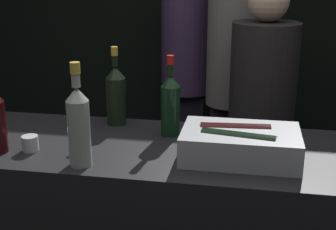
# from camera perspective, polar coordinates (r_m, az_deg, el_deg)

# --- Properties ---
(wall_back_chalkboard) EXTENTS (6.40, 0.06, 2.80)m
(wall_back_chalkboard) POSITION_cam_1_polar(r_m,az_deg,el_deg) (3.83, 5.73, 13.12)
(wall_back_chalkboard) COLOR black
(wall_back_chalkboard) RESTS_ON ground_plane
(ice_bin_with_bottles) EXTENTS (0.43, 0.28, 0.12)m
(ice_bin_with_bottles) POSITION_cam_1_polar(r_m,az_deg,el_deg) (1.73, 8.72, -3.40)
(ice_bin_with_bottles) COLOR #B7BABF
(ice_bin_with_bottles) RESTS_ON bar_counter
(candle_votive) EXTENTS (0.06, 0.06, 0.06)m
(candle_votive) POSITION_cam_1_polar(r_m,az_deg,el_deg) (1.86, -16.45, -3.33)
(candle_votive) COLOR silver
(candle_votive) RESTS_ON bar_counter
(red_wine_bottle_burgundy) EXTENTS (0.08, 0.08, 0.33)m
(red_wine_bottle_burgundy) POSITION_cam_1_polar(r_m,az_deg,el_deg) (1.92, 0.28, 1.43)
(red_wine_bottle_burgundy) COLOR black
(red_wine_bottle_burgundy) RESTS_ON bar_counter
(champagne_bottle) EXTENTS (0.09, 0.09, 0.34)m
(champagne_bottle) POSITION_cam_1_polar(r_m,az_deg,el_deg) (2.07, -6.37, 2.61)
(champagne_bottle) COLOR black
(champagne_bottle) RESTS_ON bar_counter
(rose_wine_bottle) EXTENTS (0.08, 0.08, 0.37)m
(rose_wine_bottle) POSITION_cam_1_polar(r_m,az_deg,el_deg) (1.65, -10.85, -1.04)
(rose_wine_bottle) COLOR #9EA899
(rose_wine_bottle) RESTS_ON bar_counter
(person_in_hoodie) EXTENTS (0.36, 0.36, 1.82)m
(person_in_hoodie) POSITION_cam_1_polar(r_m,az_deg,el_deg) (3.33, 2.30, 5.88)
(person_in_hoodie) COLOR black
(person_in_hoodie) RESTS_ON ground_plane
(person_blond_tee) EXTENTS (0.35, 0.35, 1.65)m
(person_blond_tee) POSITION_cam_1_polar(r_m,az_deg,el_deg) (2.58, 11.25, -0.53)
(person_blond_tee) COLOR black
(person_blond_tee) RESTS_ON ground_plane
(person_grey_polo) EXTENTS (0.33, 0.33, 1.86)m
(person_grey_polo) POSITION_cam_1_polar(r_m,az_deg,el_deg) (2.97, 7.84, 4.84)
(person_grey_polo) COLOR black
(person_grey_polo) RESTS_ON ground_plane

